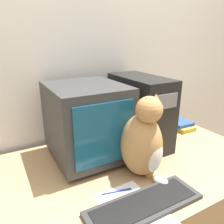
{
  "coord_description": "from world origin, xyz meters",
  "views": [
    {
      "loc": [
        -0.58,
        -0.43,
        1.39
      ],
      "look_at": [
        -0.09,
        0.46,
        1.05
      ],
      "focal_mm": 35.0,
      "sensor_mm": 36.0,
      "label": 1
    }
  ],
  "objects_px": {
    "computer_tower": "(140,111)",
    "pen": "(117,192)",
    "crt_monitor": "(87,121)",
    "book_stack": "(180,125)",
    "keyboard": "(145,205)",
    "cat": "(143,142)"
  },
  "relations": [
    {
      "from": "computer_tower",
      "to": "pen",
      "type": "distance_m",
      "value": 0.54
    },
    {
      "from": "crt_monitor",
      "to": "pen",
      "type": "distance_m",
      "value": 0.41
    },
    {
      "from": "book_stack",
      "to": "keyboard",
      "type": "bearing_deg",
      "value": -143.95
    },
    {
      "from": "computer_tower",
      "to": "keyboard",
      "type": "distance_m",
      "value": 0.6
    },
    {
      "from": "pen",
      "to": "keyboard",
      "type": "bearing_deg",
      "value": -67.23
    },
    {
      "from": "cat",
      "to": "pen",
      "type": "distance_m",
      "value": 0.25
    },
    {
      "from": "pen",
      "to": "book_stack",
      "type": "bearing_deg",
      "value": 27.16
    },
    {
      "from": "computer_tower",
      "to": "book_stack",
      "type": "xyz_separation_m",
      "value": [
        0.41,
        0.05,
        -0.19
      ]
    },
    {
      "from": "book_stack",
      "to": "pen",
      "type": "bearing_deg",
      "value": -152.84
    },
    {
      "from": "cat",
      "to": "pen",
      "type": "bearing_deg",
      "value": -176.81
    },
    {
      "from": "cat",
      "to": "pen",
      "type": "height_order",
      "value": "cat"
    },
    {
      "from": "keyboard",
      "to": "pen",
      "type": "distance_m",
      "value": 0.14
    },
    {
      "from": "keyboard",
      "to": "computer_tower",
      "type": "bearing_deg",
      "value": 56.92
    },
    {
      "from": "computer_tower",
      "to": "pen",
      "type": "xyz_separation_m",
      "value": [
        -0.36,
        -0.35,
        -0.21
      ]
    },
    {
      "from": "keyboard",
      "to": "pen",
      "type": "xyz_separation_m",
      "value": [
        -0.05,
        0.13,
        -0.01
      ]
    },
    {
      "from": "keyboard",
      "to": "pen",
      "type": "relative_size",
      "value": 3.7
    },
    {
      "from": "crt_monitor",
      "to": "computer_tower",
      "type": "bearing_deg",
      "value": -1.05
    },
    {
      "from": "crt_monitor",
      "to": "computer_tower",
      "type": "xyz_separation_m",
      "value": [
        0.35,
        -0.01,
        0.0
      ]
    },
    {
      "from": "crt_monitor",
      "to": "cat",
      "type": "relative_size",
      "value": 1.1
    },
    {
      "from": "cat",
      "to": "crt_monitor",
      "type": "bearing_deg",
      "value": 103.88
    },
    {
      "from": "keyboard",
      "to": "pen",
      "type": "bearing_deg",
      "value": 112.77
    },
    {
      "from": "crt_monitor",
      "to": "keyboard",
      "type": "bearing_deg",
      "value": -85.34
    }
  ]
}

